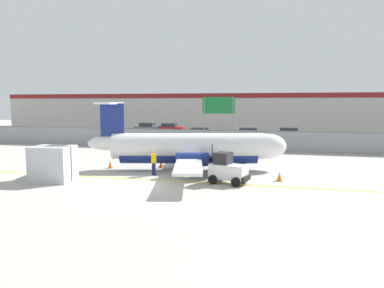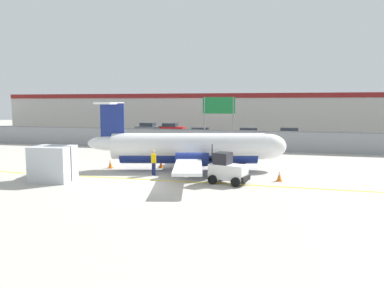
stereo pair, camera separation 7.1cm
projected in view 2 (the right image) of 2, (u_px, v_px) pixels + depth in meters
name	position (u px, v px, depth m)	size (l,w,h in m)	color
ground_plane	(151.00, 180.00, 23.80)	(140.00, 140.00, 0.01)	#ADA89E
perimeter_fence	(205.00, 139.00, 39.08)	(98.00, 0.10, 2.10)	gray
parking_lot_strip	(223.00, 139.00, 50.27)	(98.00, 17.00, 0.12)	#38383A
background_building	(241.00, 112.00, 67.72)	(91.00, 8.10, 6.50)	beige
commuter_airplane	(192.00, 148.00, 27.13)	(14.35, 15.93, 4.92)	white
baggage_tug	(227.00, 170.00, 22.64)	(2.54, 1.88, 1.88)	silver
ground_crew_worker	(154.00, 161.00, 25.22)	(0.48, 0.48, 1.70)	#191E4C
cargo_container	(53.00, 164.00, 23.39)	(2.59, 2.23, 2.20)	#B7BCC1
traffic_cone_near_left	(195.00, 161.00, 29.33)	(0.36, 0.36, 0.64)	orange
traffic_cone_near_right	(110.00, 164.00, 28.07)	(0.36, 0.36, 0.64)	orange
traffic_cone_far_left	(161.00, 164.00, 28.11)	(0.36, 0.36, 0.64)	orange
traffic_cone_far_right	(279.00, 176.00, 23.41)	(0.36, 0.36, 0.64)	orange
parked_car_0	(148.00, 128.00, 59.50)	(4.25, 2.11, 1.58)	slate
parked_car_1	(171.00, 128.00, 58.70)	(4.21, 2.01, 1.58)	red
parked_car_2	(200.00, 134.00, 48.48)	(4.34, 2.31, 1.58)	silver
parked_car_3	(249.00, 134.00, 48.01)	(4.38, 2.41, 1.58)	#B28C19
parked_car_4	(290.00, 134.00, 48.20)	(4.28, 2.17, 1.58)	#B28C19
parked_car_5	(350.00, 140.00, 40.45)	(4.36, 2.35, 1.58)	black
highway_sign	(219.00, 110.00, 40.84)	(3.60, 0.14, 5.50)	slate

